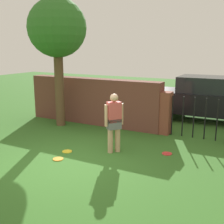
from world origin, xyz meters
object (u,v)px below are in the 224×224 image
object	(u,v)px
tree	(57,30)
car	(205,99)
person	(114,120)
frisbee_orange	(58,159)
frisbee_red	(167,154)
frisbee_yellow	(67,151)

from	to	relation	value
tree	car	xyz separation A→B (m)	(4.52, 3.22, -2.53)
person	frisbee_orange	xyz separation A→B (m)	(-1.01, -1.16, -0.89)
frisbee_red	frisbee_yellow	xyz separation A→B (m)	(-2.47, -1.15, 0.00)
tree	frisbee_orange	bearing A→B (deg)	-53.06
person	frisbee_red	size ratio (longest dim) A/B	6.00
person	frisbee_yellow	size ratio (longest dim) A/B	6.00
tree	car	size ratio (longest dim) A/B	1.06
frisbee_red	frisbee_yellow	bearing A→B (deg)	-155.06
car	frisbee_orange	xyz separation A→B (m)	(-2.48, -5.94, -0.85)
tree	person	bearing A→B (deg)	-26.98
person	tree	bearing A→B (deg)	101.32
person	car	size ratio (longest dim) A/B	0.38
tree	car	world-z (taller)	tree
frisbee_yellow	person	bearing A→B (deg)	27.99
person	frisbee_yellow	world-z (taller)	person
tree	person	xyz separation A→B (m)	(3.05, -1.55, -2.50)
tree	car	distance (m)	6.10
person	frisbee_yellow	xyz separation A→B (m)	(-1.14, -0.61, -0.89)
car	frisbee_red	size ratio (longest dim) A/B	15.71
frisbee_orange	car	bearing A→B (deg)	67.33
frisbee_yellow	tree	bearing A→B (deg)	131.48
car	frisbee_yellow	xyz separation A→B (m)	(-2.61, -5.38, -0.85)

